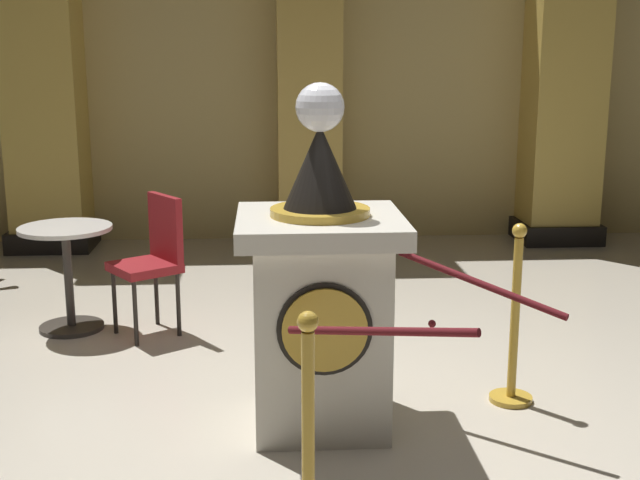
# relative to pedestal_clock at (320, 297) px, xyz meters

# --- Properties ---
(ground_plane) EXTENTS (10.79, 10.79, 0.00)m
(ground_plane) POSITION_rel_pedestal_clock_xyz_m (0.16, -0.02, -0.69)
(ground_plane) COLOR beige
(back_wall) EXTENTS (10.79, 0.16, 3.45)m
(back_wall) POSITION_rel_pedestal_clock_xyz_m (0.16, 4.57, 1.04)
(back_wall) COLOR tan
(back_wall) RESTS_ON ground_plane
(pedestal_clock) EXTENTS (0.84, 0.84, 1.77)m
(pedestal_clock) POSITION_rel_pedestal_clock_xyz_m (0.00, 0.00, 0.00)
(pedestal_clock) COLOR silver
(pedestal_clock) RESTS_ON ground_plane
(stanchion_near) EXTENTS (0.24, 0.24, 0.99)m
(stanchion_near) POSITION_rel_pedestal_clock_xyz_m (-0.12, -1.19, -0.34)
(stanchion_near) COLOR gold
(stanchion_near) RESTS_ON ground_plane
(stanchion_far) EXTENTS (0.24, 0.24, 1.02)m
(stanchion_far) POSITION_rel_pedestal_clock_xyz_m (1.08, 0.20, -0.33)
(stanchion_far) COLOR gold
(stanchion_far) RESTS_ON ground_plane
(velvet_rope) EXTENTS (1.33, 1.33, 0.22)m
(velvet_rope) POSITION_rel_pedestal_clock_xyz_m (0.48, -0.50, 0.10)
(velvet_rope) COLOR #591419
(column_left) EXTENTS (0.84, 0.84, 3.32)m
(column_left) POSITION_rel_pedestal_clock_xyz_m (-2.38, 4.24, 0.96)
(column_left) COLOR black
(column_left) RESTS_ON ground_plane
(column_right) EXTENTS (0.84, 0.84, 3.32)m
(column_right) POSITION_rel_pedestal_clock_xyz_m (2.71, 4.24, 0.96)
(column_right) COLOR black
(column_right) RESTS_ON ground_plane
(column_centre_rear) EXTENTS (0.74, 0.74, 3.32)m
(column_centre_rear) POSITION_rel_pedestal_clock_xyz_m (0.16, 4.24, 0.96)
(column_centre_rear) COLOR black
(column_centre_rear) RESTS_ON ground_plane
(cafe_table) EXTENTS (0.64, 0.64, 0.74)m
(cafe_table) POSITION_rel_pedestal_clock_xyz_m (-1.65, 1.62, -0.21)
(cafe_table) COLOR #332D28
(cafe_table) RESTS_ON ground_plane
(cafe_chair_red) EXTENTS (0.56, 0.56, 0.96)m
(cafe_chair_red) POSITION_rel_pedestal_clock_xyz_m (-1.04, 1.51, -0.11)
(cafe_chair_red) COLOR black
(cafe_chair_red) RESTS_ON ground_plane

